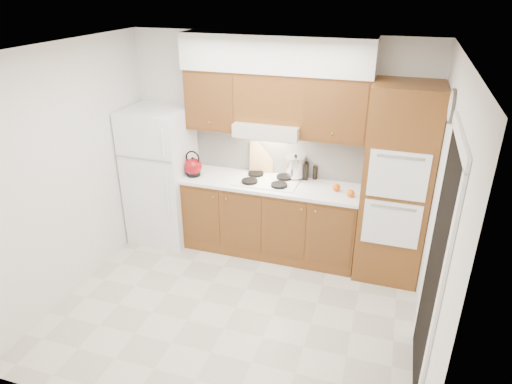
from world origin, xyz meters
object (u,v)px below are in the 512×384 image
oven_cabinet (396,185)px  stock_pot (295,167)px  fridge (161,176)px  kettle (193,167)px

oven_cabinet → stock_pot: (-1.17, 0.23, -0.01)m
stock_pot → fridge: bearing=-171.1°
fridge → kettle: size_ratio=8.04×
stock_pot → oven_cabinet: bearing=-10.9°
fridge → kettle: bearing=-5.6°
fridge → oven_cabinet: 2.86m
fridge → oven_cabinet: size_ratio=0.78×
fridge → kettle: fridge is taller
fridge → stock_pot: (1.67, 0.26, 0.23)m
fridge → kettle: 0.52m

